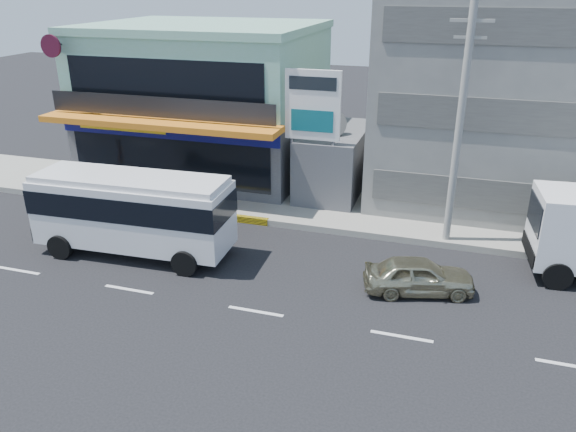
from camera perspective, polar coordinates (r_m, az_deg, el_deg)
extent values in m
plane|color=black|center=(19.72, -3.29, -9.65)|extent=(120.00, 120.00, 0.00)
cube|color=gray|center=(27.12, 13.81, -0.45)|extent=(70.00, 5.00, 0.30)
cube|color=#444449|center=(33.77, -7.92, 7.94)|extent=(12.00, 10.00, 4.00)
cube|color=#85BCAC|center=(32.98, -8.31, 14.67)|extent=(12.00, 10.00, 4.00)
cube|color=orange|center=(28.27, -13.10, 9.14)|extent=(12.40, 1.80, 0.30)
cube|color=navy|center=(29.03, -12.28, 8.44)|extent=(12.00, 0.12, 0.80)
cube|color=black|center=(29.45, -12.01, 5.63)|extent=(11.00, 0.06, 2.60)
cube|color=gray|center=(30.98, 25.38, 14.14)|extent=(16.00, 12.00, 14.00)
cube|color=#444449|center=(29.51, 4.76, 5.38)|extent=(3.00, 6.00, 3.50)
cylinder|color=slate|center=(28.07, 4.42, 8.35)|extent=(1.50, 1.50, 0.15)
cylinder|color=gray|center=(26.84, 0.38, 7.02)|extent=(0.16, 0.16, 6.50)
cylinder|color=gray|center=(26.36, 4.57, 6.65)|extent=(0.16, 0.16, 6.50)
cube|color=white|center=(26.09, 2.53, 11.17)|extent=(2.60, 0.18, 3.20)
cylinder|color=#999993|center=(23.59, 16.95, 8.19)|extent=(0.30, 0.30, 10.00)
cube|color=#999993|center=(22.95, 18.20, 18.35)|extent=(1.60, 0.12, 0.12)
cube|color=#999993|center=(23.00, 18.01, 16.87)|extent=(1.20, 0.10, 0.10)
cube|color=silver|center=(23.73, -15.46, 0.37)|extent=(8.14, 2.85, 2.64)
cube|color=black|center=(23.54, -15.59, 1.54)|extent=(8.20, 2.91, 0.98)
cube|color=silver|center=(23.24, -15.83, 3.65)|extent=(7.90, 2.61, 0.23)
cylinder|color=black|center=(24.77, -22.13, -2.92)|extent=(1.05, 0.36, 1.03)
cylinder|color=black|center=(26.62, -19.00, -0.67)|extent=(1.05, 0.36, 1.03)
cylinder|color=black|center=(22.04, -10.46, -4.73)|extent=(1.05, 0.36, 1.03)
cylinder|color=black|center=(24.10, -7.96, -2.06)|extent=(1.05, 0.36, 1.03)
imported|color=#B2AC88|center=(21.03, 13.16, -5.91)|extent=(4.25, 2.57, 1.35)
cube|color=white|center=(23.63, 26.68, -1.08)|extent=(2.77, 2.77, 2.77)
cylinder|color=black|center=(23.02, 25.68, -5.49)|extent=(1.09, 0.41, 1.07)
cylinder|color=black|center=(25.16, 24.58, -2.89)|extent=(1.09, 0.41, 1.07)
imported|color=#62150E|center=(30.56, -20.76, 2.00)|extent=(1.86, 1.25, 0.92)
imported|color=#66594C|center=(30.26, -21.01, 3.67)|extent=(0.61, 0.73, 1.69)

